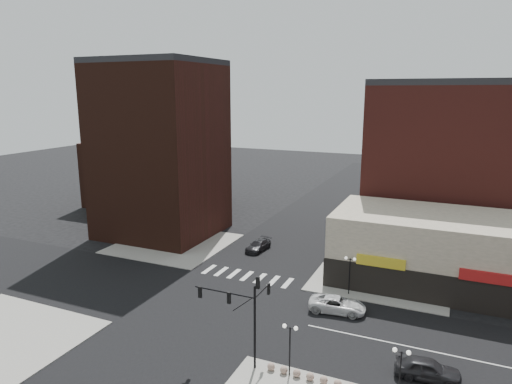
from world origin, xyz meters
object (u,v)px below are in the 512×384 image
at_px(street_lamp_se_b, 401,362).
at_px(dark_sedan_north, 258,246).
at_px(street_lamp_ne, 350,266).
at_px(white_suv, 337,305).
at_px(street_lamp_se_a, 290,337).
at_px(dark_sedan_east, 428,369).
at_px(traffic_signal, 245,306).

distance_m(street_lamp_se_b, dark_sedan_north, 32.91).
distance_m(street_lamp_ne, white_suv, 4.95).
height_order(street_lamp_se_b, street_lamp_ne, same).
bearing_deg(white_suv, street_lamp_ne, -9.34).
bearing_deg(street_lamp_se_a, dark_sedan_east, 22.02).
height_order(dark_sedan_east, dark_sedan_north, dark_sedan_east).
height_order(traffic_signal, white_suv, traffic_signal).
xyz_separation_m(traffic_signal, street_lamp_se_b, (11.76, -0.17, -1.67)).
bearing_deg(dark_sedan_north, dark_sedan_east, -36.46).
xyz_separation_m(traffic_signal, dark_sedan_north, (-9.64, 24.70, -4.26)).
bearing_deg(dark_sedan_east, traffic_signal, 100.78).
height_order(street_lamp_se_a, street_lamp_se_b, same).
height_order(street_lamp_se_a, dark_sedan_north, street_lamp_se_a).
bearing_deg(white_suv, street_lamp_se_b, -155.29).
bearing_deg(dark_sedan_north, street_lamp_se_a, -55.87).
relative_size(street_lamp_se_a, street_lamp_ne, 1.00).
height_order(street_lamp_ne, dark_sedan_north, street_lamp_ne).
relative_size(traffic_signal, white_suv, 1.40).
relative_size(street_lamp_se_b, dark_sedan_north, 0.86).
relative_size(traffic_signal, street_lamp_se_b, 1.87).
xyz_separation_m(white_suv, dark_sedan_north, (-14.21, 13.12, -0.07)).
relative_size(traffic_signal, street_lamp_se_a, 1.87).
height_order(traffic_signal, dark_sedan_east, traffic_signal).
xyz_separation_m(traffic_signal, street_lamp_se_a, (3.76, -0.17, -1.67)).
bearing_deg(traffic_signal, street_lamp_ne, 73.25).
distance_m(street_lamp_se_a, dark_sedan_east, 10.71).
xyz_separation_m(street_lamp_ne, white_suv, (-0.19, -4.25, -2.52)).
height_order(traffic_signal, street_lamp_ne, traffic_signal).
bearing_deg(dark_sedan_east, street_lamp_se_b, 152.19).
distance_m(traffic_signal, dark_sedan_east, 14.54).
bearing_deg(white_suv, dark_sedan_north, 40.52).
relative_size(dark_sedan_east, dark_sedan_north, 1.00).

